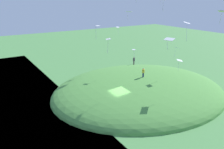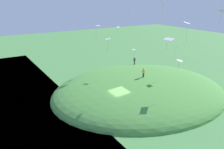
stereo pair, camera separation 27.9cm
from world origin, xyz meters
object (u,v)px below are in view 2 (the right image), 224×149
at_px(kite_0, 97,27).
at_px(kite_15, 108,40).
at_px(kite_6, 134,51).
at_px(mooring_post, 85,106).
at_px(kite_3, 180,61).
at_px(kite_2, 177,49).
at_px(kite_9, 222,12).
at_px(person_watching_kites, 134,60).
at_px(kite_12, 169,40).
at_px(kite_5, 130,12).
at_px(kite_11, 163,1).
at_px(kite_8, 187,24).
at_px(person_near_shore, 144,72).
at_px(kite_13, 118,28).

xyz_separation_m(kite_0, kite_15, (-2.58, -7.58, -0.71)).
height_order(kite_6, mooring_post, kite_6).
distance_m(kite_3, kite_6, 6.60).
xyz_separation_m(kite_2, kite_9, (-3.83, -9.69, 6.50)).
relative_size(kite_9, kite_15, 0.84).
xyz_separation_m(kite_0, kite_2, (11.27, -6.65, -3.59)).
distance_m(kite_3, kite_9, 8.58).
height_order(person_watching_kites, kite_0, kite_0).
height_order(kite_12, mooring_post, kite_12).
height_order(kite_2, kite_5, kite_5).
bearing_deg(kite_11, kite_8, -18.35).
relative_size(kite_2, kite_5, 1.20).
distance_m(kite_8, kite_12, 6.40).
relative_size(kite_0, kite_8, 0.90).
bearing_deg(kite_2, person_near_shore, 156.71).
distance_m(kite_3, kite_8, 5.36).
xyz_separation_m(kite_11, kite_15, (-5.68, 3.57, -4.82)).
bearing_deg(kite_12, kite_0, 92.86).
height_order(kite_3, kite_12, kite_12).
height_order(kite_0, kite_13, kite_0).
xyz_separation_m(kite_15, mooring_post, (-2.43, 2.44, -9.79)).
bearing_deg(kite_15, mooring_post, 134.88).
xyz_separation_m(kite_2, kite_5, (-1.51, 11.52, 5.34)).
distance_m(kite_0, kite_2, 13.57).
height_order(person_near_shore, kite_6, kite_6).
bearing_deg(kite_8, kite_12, -155.18).
xyz_separation_m(kite_5, kite_8, (-3.30, -17.13, -0.50)).
bearing_deg(kite_0, kite_2, -30.55).
bearing_deg(kite_6, kite_5, 57.24).
relative_size(kite_5, mooring_post, 1.71).
relative_size(kite_5, kite_11, 1.04).
relative_size(kite_6, kite_11, 0.98).
relative_size(kite_9, kite_13, 0.94).
distance_m(kite_0, kite_5, 11.05).
xyz_separation_m(person_watching_kites, kite_3, (-4.63, -16.40, 4.23)).
relative_size(kite_11, kite_12, 1.14).
relative_size(kite_0, mooring_post, 2.39).
xyz_separation_m(kite_6, kite_9, (5.08, -9.70, 5.78)).
relative_size(person_watching_kites, kite_6, 1.20).
bearing_deg(kite_5, kite_15, -134.76).
bearing_deg(kite_12, kite_6, 78.95).
height_order(person_near_shore, kite_15, kite_15).
bearing_deg(person_watching_kites, kite_3, 91.38).
bearing_deg(kite_3, kite_8, -114.57).
height_order(person_watching_kites, mooring_post, person_watching_kites).
distance_m(kite_5, kite_15, 17.70).
height_order(kite_9, kite_15, kite_9).
bearing_deg(kite_8, kite_9, -76.58).
bearing_deg(kite_9, kite_15, 138.83).
distance_m(kite_6, kite_12, 8.95).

